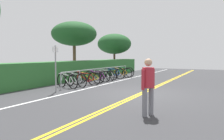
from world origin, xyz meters
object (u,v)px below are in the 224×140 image
at_px(tree_far_right, 114,44).
at_px(bicycle_9, 124,72).
at_px(bicycle_2, 86,79).
at_px(bicycle_1, 76,80).
at_px(bicycle_6, 108,75).
at_px(bicycle_7, 114,73).
at_px(bike_rack, 101,71).
at_px(bicycle_8, 121,73).
at_px(bicycle_3, 90,78).
at_px(bicycle_4, 97,76).
at_px(tree_mid, 74,34).
at_px(bicycle_5, 104,76).
at_px(bicycle_0, 67,81).
at_px(pedestrian, 148,83).
at_px(sign_post_near, 56,64).

bearing_deg(tree_far_right, bicycle_9, -146.78).
bearing_deg(bicycle_2, bicycle_1, 170.80).
xyz_separation_m(bicycle_6, bicycle_7, (0.80, -0.06, 0.05)).
bearing_deg(bicycle_2, tree_far_right, 17.33).
bearing_deg(bicycle_1, bike_rack, -0.12).
xyz_separation_m(bicycle_1, bicycle_8, (5.47, -0.14, -0.00)).
relative_size(bicycle_3, bicycle_9, 0.93).
xyz_separation_m(bicycle_4, tree_mid, (2.13, 3.23, 2.91)).
relative_size(bicycle_4, tree_mid, 0.41).
distance_m(bicycle_7, bicycle_8, 0.79).
bearing_deg(tree_far_right, bicycle_6, -157.47).
distance_m(bicycle_2, bicycle_4, 1.61).
bearing_deg(bicycle_5, bicycle_0, 179.33).
relative_size(bicycle_6, tree_far_right, 0.43).
bearing_deg(pedestrian, bicycle_4, 39.65).
relative_size(bicycle_4, bicycle_6, 1.06).
bearing_deg(bike_rack, tree_far_right, 20.40).
distance_m(bicycle_1, sign_post_near, 2.12).
height_order(bicycle_3, bicycle_8, bicycle_8).
height_order(bicycle_7, sign_post_near, sign_post_near).
height_order(bike_rack, bicycle_4, bike_rack).
bearing_deg(bicycle_2, bicycle_3, 14.46).
relative_size(bicycle_1, pedestrian, 1.10).
bearing_deg(bicycle_6, bicycle_9, -5.10).
distance_m(bicycle_2, bicycle_6, 3.16).
bearing_deg(tree_mid, bicycle_6, -100.28).
relative_size(bike_rack, bicycle_1, 4.65).
height_order(bike_rack, bicycle_7, bike_rack).
relative_size(bicycle_1, bicycle_5, 0.99).
distance_m(bicycle_0, tree_mid, 6.71).
height_order(bicycle_1, bicycle_2, same).
bearing_deg(pedestrian, bicycle_1, 52.57).
xyz_separation_m(bicycle_3, bicycle_8, (3.96, -0.21, 0.04)).
height_order(bicycle_0, pedestrian, pedestrian).
relative_size(bicycle_0, bicycle_5, 0.96).
distance_m(bicycle_1, tree_mid, 6.26).
bearing_deg(bicycle_9, bicycle_4, 177.90).
xyz_separation_m(bicycle_7, bicycle_9, (1.52, -0.14, 0.01)).
relative_size(bicycle_0, sign_post_near, 0.80).
bearing_deg(bicycle_9, pedestrian, -153.46).
relative_size(bicycle_1, bicycle_3, 1.04).
bearing_deg(bicycle_5, bike_rack, -176.20).
bearing_deg(tree_mid, tree_far_right, -1.47).
bearing_deg(bicycle_9, bicycle_3, 178.01).
height_order(bicycle_6, bicycle_8, bicycle_8).
distance_m(bicycle_7, tree_mid, 4.34).
relative_size(bike_rack, pedestrian, 5.12).
distance_m(bicycle_3, bicycle_4, 0.84).
xyz_separation_m(bicycle_6, tree_far_right, (7.22, 2.99, 2.49)).
relative_size(bicycle_5, sign_post_near, 0.83).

